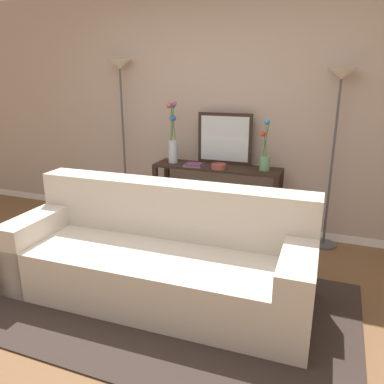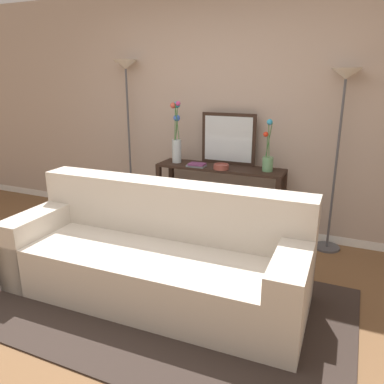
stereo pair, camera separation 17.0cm
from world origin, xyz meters
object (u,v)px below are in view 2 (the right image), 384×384
at_px(fruit_bowl, 221,167).
at_px(wall_mirror, 228,139).
at_px(vase_short_flowers, 268,156).
at_px(book_row_under_console, 186,224).
at_px(floor_lamp_right, 342,111).
at_px(console_table, 219,188).
at_px(floor_lamp_left, 127,96).
at_px(vase_tall_flowers, 177,138).
at_px(couch, 157,257).
at_px(book_stack, 197,165).

bearing_deg(fruit_bowl, wall_mirror, 93.77).
height_order(vase_short_flowers, book_row_under_console, vase_short_flowers).
height_order(floor_lamp_right, fruit_bowl, floor_lamp_right).
xyz_separation_m(console_table, wall_mirror, (0.04, 0.15, 0.52)).
distance_m(floor_lamp_left, book_row_under_console, 1.65).
relative_size(floor_lamp_left, floor_lamp_right, 1.06).
height_order(vase_tall_flowers, fruit_bowl, vase_tall_flowers).
height_order(floor_lamp_right, vase_short_flowers, floor_lamp_right).
height_order(floor_lamp_left, vase_short_flowers, floor_lamp_left).
bearing_deg(floor_lamp_left, book_row_under_console, -8.43).
relative_size(console_table, book_row_under_console, 4.55).
bearing_deg(vase_tall_flowers, floor_lamp_right, 4.08).
bearing_deg(vase_tall_flowers, floor_lamp_left, 170.32).
height_order(wall_mirror, book_row_under_console, wall_mirror).
bearing_deg(floor_lamp_left, fruit_bowl, -10.25).
bearing_deg(couch, vase_short_flowers, 66.94).
height_order(couch, floor_lamp_left, floor_lamp_left).
bearing_deg(fruit_bowl, console_table, 115.70).
bearing_deg(console_table, couch, -92.33).
xyz_separation_m(couch, book_stack, (-0.17, 1.21, 0.50)).
bearing_deg(vase_short_flowers, vase_tall_flowers, -179.89).
distance_m(floor_lamp_right, book_stack, 1.53).
relative_size(console_table, fruit_bowl, 8.64).
distance_m(couch, book_stack, 1.32).
relative_size(floor_lamp_left, fruit_bowl, 11.85).
height_order(couch, vase_tall_flowers, vase_tall_flowers).
relative_size(wall_mirror, book_row_under_console, 1.99).
relative_size(wall_mirror, book_stack, 3.06).
relative_size(floor_lamp_left, wall_mirror, 3.14).
relative_size(floor_lamp_right, book_row_under_console, 5.90).
xyz_separation_m(couch, console_table, (0.05, 1.32, 0.24)).
bearing_deg(vase_short_flowers, floor_lamp_left, 176.11).
bearing_deg(vase_tall_flowers, console_table, 0.01).
relative_size(floor_lamp_left, book_stack, 9.60).
distance_m(book_stack, book_row_under_console, 0.79).
distance_m(console_table, floor_lamp_right, 1.45).
bearing_deg(vase_short_flowers, wall_mirror, 162.86).
xyz_separation_m(floor_lamp_left, fruit_bowl, (1.27, -0.23, -0.67)).
relative_size(floor_lamp_right, vase_short_flowers, 3.38).
bearing_deg(vase_tall_flowers, fruit_bowl, -10.95).
xyz_separation_m(floor_lamp_right, fruit_bowl, (-1.11, -0.23, -0.59)).
bearing_deg(floor_lamp_right, vase_short_flowers, -169.73).
bearing_deg(book_row_under_console, couch, -74.89).
bearing_deg(vase_short_flowers, book_stack, -171.17).
relative_size(couch, wall_mirror, 4.01).
bearing_deg(couch, floor_lamp_right, 49.95).
distance_m(wall_mirror, book_stack, 0.45).
distance_m(floor_lamp_right, book_row_under_console, 2.08).
distance_m(floor_lamp_right, wall_mirror, 1.17).
relative_size(floor_lamp_right, vase_tall_flowers, 2.65).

